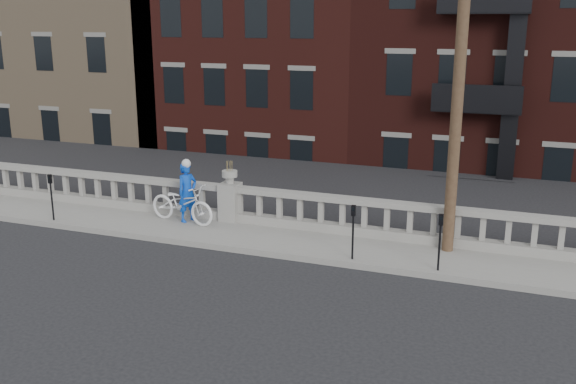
% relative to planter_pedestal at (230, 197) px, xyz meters
% --- Properties ---
extents(ground, '(120.00, 120.00, 0.00)m').
position_rel_planter_pedestal_xyz_m(ground, '(0.00, -3.95, -0.83)').
color(ground, black).
rests_on(ground, ground).
extents(sidewalk, '(32.00, 2.20, 0.15)m').
position_rel_planter_pedestal_xyz_m(sidewalk, '(0.00, -0.95, -0.76)').
color(sidewalk, gray).
rests_on(sidewalk, ground).
extents(balustrade, '(28.00, 0.34, 1.03)m').
position_rel_planter_pedestal_xyz_m(balustrade, '(0.00, 0.00, -0.19)').
color(balustrade, gray).
rests_on(balustrade, sidewalk).
extents(planter_pedestal, '(0.55, 0.55, 1.76)m').
position_rel_planter_pedestal_xyz_m(planter_pedestal, '(0.00, 0.00, 0.00)').
color(planter_pedestal, gray).
rests_on(planter_pedestal, sidewalk).
extents(lower_level, '(80.00, 44.00, 20.80)m').
position_rel_planter_pedestal_xyz_m(lower_level, '(0.56, 19.09, 1.80)').
color(lower_level, '#605E59').
rests_on(lower_level, ground).
extents(utility_pole, '(1.60, 0.28, 10.00)m').
position_rel_planter_pedestal_xyz_m(utility_pole, '(6.20, -0.35, 4.41)').
color(utility_pole, '#422D1E').
rests_on(utility_pole, sidewalk).
extents(parking_meter_b, '(0.10, 0.09, 1.36)m').
position_rel_planter_pedestal_xyz_m(parking_meter_b, '(-4.81, -1.80, 0.17)').
color(parking_meter_b, black).
rests_on(parking_meter_b, sidewalk).
extents(parking_meter_c, '(0.10, 0.09, 1.36)m').
position_rel_planter_pedestal_xyz_m(parking_meter_c, '(4.12, -1.80, 0.17)').
color(parking_meter_c, black).
rests_on(parking_meter_c, sidewalk).
extents(parking_meter_d, '(0.10, 0.09, 1.36)m').
position_rel_planter_pedestal_xyz_m(parking_meter_d, '(6.17, -1.80, 0.17)').
color(parking_meter_d, black).
rests_on(parking_meter_d, sidewalk).
extents(bicycle, '(2.24, 1.09, 1.13)m').
position_rel_planter_pedestal_xyz_m(bicycle, '(-1.20, -0.67, -0.12)').
color(bicycle, white).
rests_on(bicycle, sidewalk).
extents(cyclist, '(0.64, 0.74, 1.72)m').
position_rel_planter_pedestal_xyz_m(cyclist, '(-1.11, -0.50, 0.18)').
color(cyclist, '#0C3FBA').
rests_on(cyclist, sidewalk).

